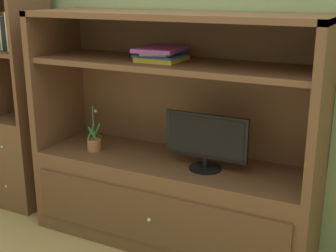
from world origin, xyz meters
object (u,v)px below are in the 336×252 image
Objects in this scene: media_console at (172,175)px; bookshelf_tall at (23,128)px; magazine_stack at (161,54)px; upright_book_row at (10,33)px; tv_monitor at (206,140)px; potted_plant at (94,144)px.

media_console is 1.04× the size of bookshelf_tall.
bookshelf_tall is (-1.24, 0.01, -0.66)m from magazine_stack.
magazine_stack is at bearing -0.17° from upright_book_row.
tv_monitor is 0.61m from magazine_stack.
media_console is 5.94× the size of potted_plant.
media_console is at bearing 9.11° from magazine_stack.
magazine_stack is at bearing 7.84° from potted_plant.
potted_plant is at bearing -5.32° from upright_book_row.
media_console is at bearing 168.69° from tv_monitor.
upright_book_row is at bearing 178.43° from tv_monitor.
magazine_stack is (-0.07, -0.01, 0.81)m from media_console.
tv_monitor is 0.29× the size of bookshelf_tall.
magazine_stack is at bearing -170.89° from media_console.
upright_book_row is (-0.77, 0.07, 0.73)m from potted_plant.
tv_monitor is 1.92× the size of upright_book_row.
magazine_stack is 0.19× the size of bookshelf_tall.
bookshelf_tall is 0.74m from upright_book_row.
potted_plant is 0.17× the size of bookshelf_tall.
bookshelf_tall is 6.55× the size of upright_book_row.
upright_book_row is at bearing 174.68° from potted_plant.
media_console reaches higher than tv_monitor.
magazine_stack is 1.25× the size of upright_book_row.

